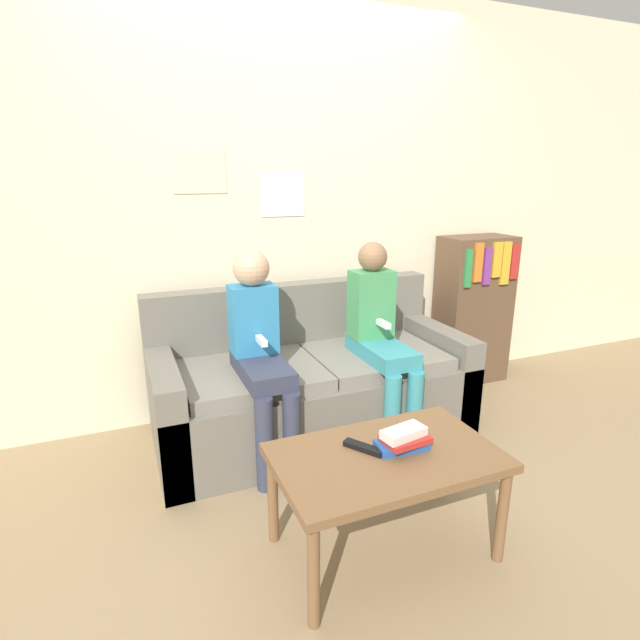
# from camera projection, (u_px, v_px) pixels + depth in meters

# --- Properties ---
(ground_plane) EXTENTS (10.00, 10.00, 0.00)m
(ground_plane) POSITION_uv_depth(u_px,v_px,m) (348.00, 475.00, 2.60)
(ground_plane) COLOR #937A56
(wall_back) EXTENTS (8.00, 0.07, 2.60)m
(wall_back) POSITION_uv_depth(u_px,v_px,m) (282.00, 208.00, 3.13)
(wall_back) COLOR beige
(wall_back) RESTS_ON ground_plane
(couch) EXTENTS (1.82, 0.80, 0.86)m
(couch) POSITION_uv_depth(u_px,v_px,m) (311.00, 386.00, 2.98)
(couch) COLOR #6B665B
(couch) RESTS_ON ground_plane
(coffee_table) EXTENTS (0.88, 0.54, 0.45)m
(coffee_table) POSITION_uv_depth(u_px,v_px,m) (386.00, 466.00, 1.97)
(coffee_table) COLOR brown
(coffee_table) RESTS_ON ground_plane
(person_left) EXTENTS (0.24, 0.55, 1.13)m
(person_left) POSITION_uv_depth(u_px,v_px,m) (260.00, 347.00, 2.58)
(person_left) COLOR #33384C
(person_left) RESTS_ON ground_plane
(person_right) EXTENTS (0.24, 0.55, 1.14)m
(person_right) POSITION_uv_depth(u_px,v_px,m) (380.00, 333.00, 2.84)
(person_right) COLOR teal
(person_right) RESTS_ON ground_plane
(tv_remote) EXTENTS (0.13, 0.16, 0.02)m
(tv_remote) POSITION_uv_depth(u_px,v_px,m) (364.00, 448.00, 1.98)
(tv_remote) COLOR black
(tv_remote) RESTS_ON coffee_table
(book_stack) EXTENTS (0.21, 0.14, 0.09)m
(book_stack) POSITION_uv_depth(u_px,v_px,m) (403.00, 440.00, 1.98)
(book_stack) COLOR #23519E
(book_stack) RESTS_ON coffee_table
(bookshelf) EXTENTS (0.52, 0.31, 1.08)m
(bookshelf) POSITION_uv_depth(u_px,v_px,m) (473.00, 309.00, 3.68)
(bookshelf) COLOR brown
(bookshelf) RESTS_ON ground_plane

